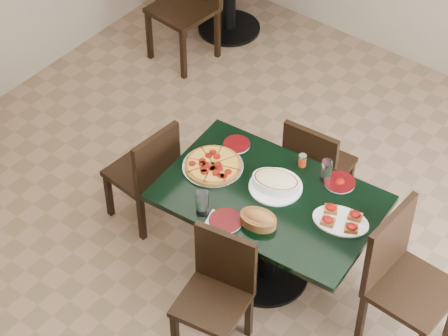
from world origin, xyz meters
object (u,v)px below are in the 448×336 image
Objects in this scene: chair_near at (218,287)px; bruschetta_platter at (341,219)px; chair_far at (315,165)px; bread_basket at (258,219)px; main_table at (269,216)px; chair_right at (401,274)px; lasagna_casserole at (276,182)px; pepperoni_pizza at (213,165)px; chair_left at (148,171)px.

chair_near is 2.17× the size of bruschetta_platter.
chair_far is 0.95m from bread_basket.
bruschetta_platter is at bearing 128.00° from chair_far.
main_table is 1.41× the size of chair_right.
pepperoni_pizza is at bearing 176.99° from lasagna_casserole.
lasagna_casserole is (-0.90, -0.03, 0.24)m from chair_right.
chair_far is at bearing 63.01° from chair_right.
pepperoni_pizza is (-1.31, -0.12, 0.21)m from chair_right.
chair_right reaches higher than chair_near.
pepperoni_pizza is at bearing 102.32° from chair_left.
chair_near is 3.33× the size of bread_basket.
chair_right is (0.84, 0.68, 0.09)m from chair_near.
main_table is 5.52× the size of bread_basket.
bread_basket reaches higher than main_table.
chair_near is at bearing 131.92° from chair_right.
lasagna_casserole is (-0.01, 0.08, 0.23)m from main_table.
pepperoni_pizza reaches higher than main_table.
chair_near is at bearing -49.63° from pepperoni_pizza.
bruschetta_platter is at bearing 96.59° from chair_right.
chair_left is at bearing -179.96° from main_table.
lasagna_casserole is (-0.06, 0.65, 0.33)m from chair_near.
bruschetta_platter is at bearing -16.00° from lasagna_casserole.
chair_left is at bearing 143.07° from chair_near.
chair_right is (0.88, 0.11, -0.01)m from main_table.
main_table is at bearing 1.91° from pepperoni_pizza.
pepperoni_pizza is 1.54× the size of bread_basket.
lasagna_casserole is (0.07, -0.58, 0.33)m from chair_far.
chair_right is 3.91× the size of bread_basket.
bread_basket is (0.16, -0.88, 0.32)m from chair_far.
chair_near is at bearing -106.46° from bread_basket.
lasagna_casserole reaches higher than bruschetta_platter.
lasagna_casserole is at bearing 91.56° from chair_far.
chair_far is 0.67m from lasagna_casserole.
bread_basket reaches higher than lasagna_casserole.
chair_right is 2.89× the size of lasagna_casserole.
main_table is at bearing 92.02° from chair_far.
lasagna_casserole is at bearing 94.49° from chair_right.
chair_near is at bearing -100.72° from lasagna_casserole.
bread_basket is (-0.80, -0.34, 0.23)m from chair_right.
bruschetta_platter is (0.89, 0.09, 0.01)m from pepperoni_pizza.
pepperoni_pizza is (-0.48, 0.56, 0.30)m from chair_near.
main_table is 1.65× the size of chair_far.
chair_right reaches higher than main_table.
chair_left reaches higher than lasagna_casserole.
chair_right is 1.33m from pepperoni_pizza.
lasagna_casserole reaches higher than main_table.
pepperoni_pizza is at bearing 57.49° from chair_far.
chair_near is (0.12, -1.23, -0.00)m from chair_far.
chair_far reaches higher than chair_near.
main_table is 1.66× the size of chair_near.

